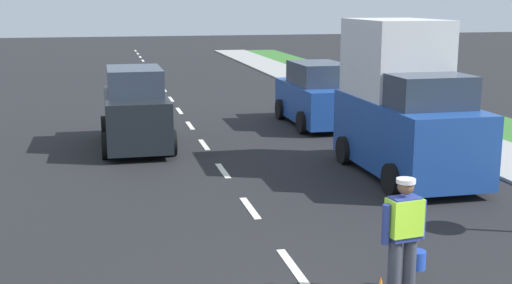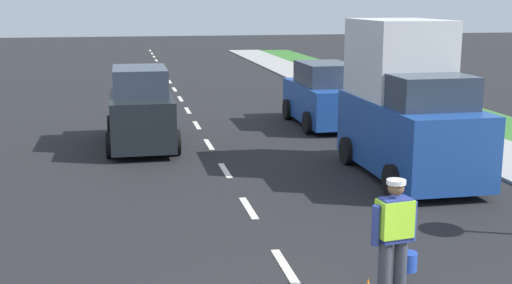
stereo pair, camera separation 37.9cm
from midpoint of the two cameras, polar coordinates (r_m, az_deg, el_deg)
name	(u,v)px [view 1 (the left image)]	position (r m, az deg, el deg)	size (l,w,h in m)	color
ground_plane	(170,98)	(28.06, -7.65, 3.68)	(96.00, 96.00, 0.00)	black
sidewalk_right	(468,145)	(19.69, 16.98, -0.26)	(2.40, 72.00, 0.14)	#9E9E99
lane_center_line	(161,86)	(32.20, -8.36, 4.73)	(0.14, 46.40, 0.01)	silver
road_worker	(405,231)	(9.35, 11.31, -7.41)	(0.74, 0.44, 1.67)	#383D4C
delivery_truck	(404,105)	(15.82, 11.73, 3.05)	(2.16, 4.60, 3.54)	#1E4799
car_oncoming_lead	(136,111)	(18.79, -10.69, 2.62)	(1.89, 4.08, 2.17)	black
car_parked_far	(317,96)	(21.80, 4.65, 3.88)	(1.93, 4.14, 2.03)	#1E4799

